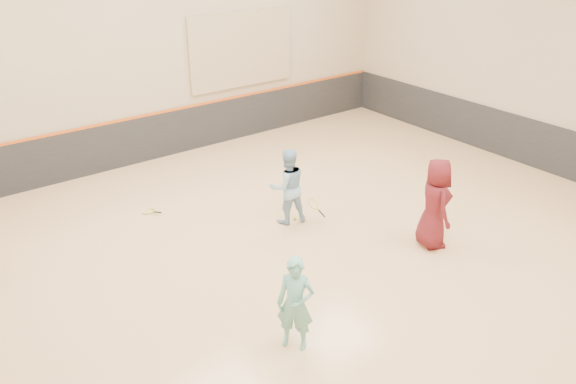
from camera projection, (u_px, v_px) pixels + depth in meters
room at (292, 219)px, 10.13m from camera, size 15.04×12.04×6.22m
wainscot_back at (153, 137)px, 14.51m from camera, size 14.90×0.04×1.20m
wainscot_right at (526, 141)px, 14.25m from camera, size 0.04×11.90×1.20m
accent_stripe at (150, 114)px, 14.23m from camera, size 14.90×0.03×0.06m
acoustic_panel at (242, 50)px, 15.17m from camera, size 3.20×0.08×2.00m
girl at (295, 304)px, 8.02m from camera, size 0.63×0.65×1.51m
instructor at (288, 186)px, 11.39m from camera, size 0.91×0.79×1.61m
young_man at (435, 203)px, 10.53m from camera, size 0.88×1.03×1.78m
held_racket at (313, 204)px, 11.46m from camera, size 0.45×0.45×0.44m
spare_racket at (148, 209)px, 12.08m from camera, size 0.63×0.63×0.14m
ball_under_racket at (296, 280)px, 9.77m from camera, size 0.07×0.07×0.07m
ball_in_hand at (442, 193)px, 10.40m from camera, size 0.07×0.07×0.07m
ball_beside_spare at (295, 219)px, 11.77m from camera, size 0.07×0.07×0.07m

